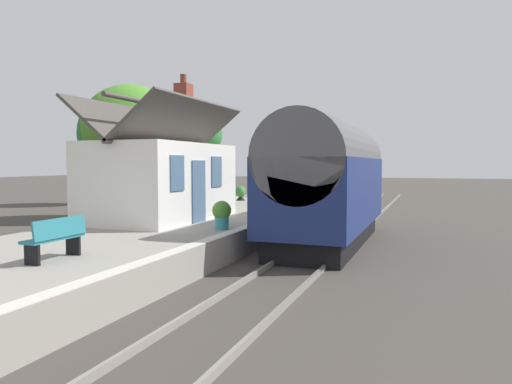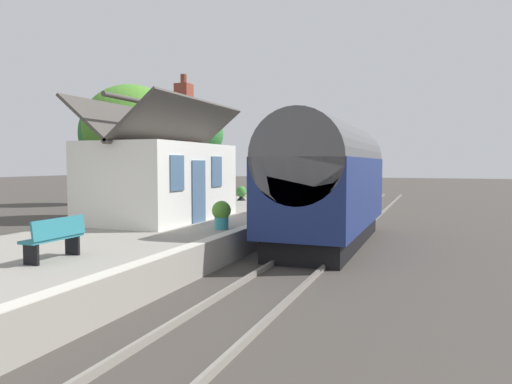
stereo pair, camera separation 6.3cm
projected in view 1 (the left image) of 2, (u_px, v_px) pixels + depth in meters
ground_plane at (308, 240)px, 17.22m from camera, size 160.00×160.00×0.00m
platform at (211, 224)px, 18.61m from camera, size 32.00×5.98×0.82m
platform_edge_coping at (278, 216)px, 17.59m from camera, size 32.00×0.36×0.02m
rail_near at (352, 241)px, 16.65m from camera, size 52.00×0.08×0.14m
rail_far at (313, 238)px, 17.16m from camera, size 52.00×0.08×0.14m
train at (329, 181)px, 16.15m from camera, size 8.67×2.73×4.32m
station_building at (162, 177)px, 16.67m from camera, size 6.15×3.57×5.42m
bench_near_building at (56, 237)px, 9.59m from camera, size 1.40×0.44×0.88m
bench_by_lamp at (295, 190)px, 26.74m from camera, size 1.41×0.47×0.88m
planter_bench_left at (255, 191)px, 28.52m from camera, size 1.00×0.32×0.61m
planter_corner_building at (222, 214)px, 14.09m from camera, size 0.58×0.58×0.87m
planter_edge_far at (228, 200)px, 22.03m from camera, size 1.01×0.32×0.62m
planter_edge_near at (241, 194)px, 25.22m from camera, size 0.54×0.54×0.78m
lamp_post_platform at (299, 150)px, 22.43m from camera, size 0.32×0.50×3.78m
station_sign_board at (303, 179)px, 23.62m from camera, size 0.96×0.06×1.57m
tree_far_left at (194, 135)px, 32.27m from camera, size 3.69×3.89×6.57m
tree_mid_background at (130, 127)px, 23.46m from camera, size 4.63×4.84×6.77m
tree_behind_building at (104, 134)px, 31.74m from camera, size 3.77×3.35×7.17m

